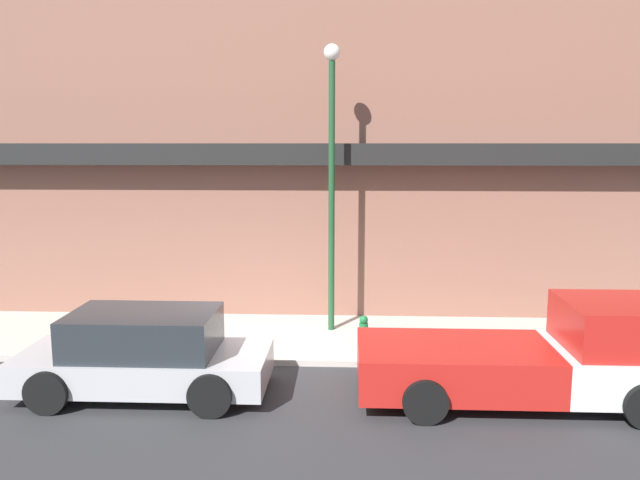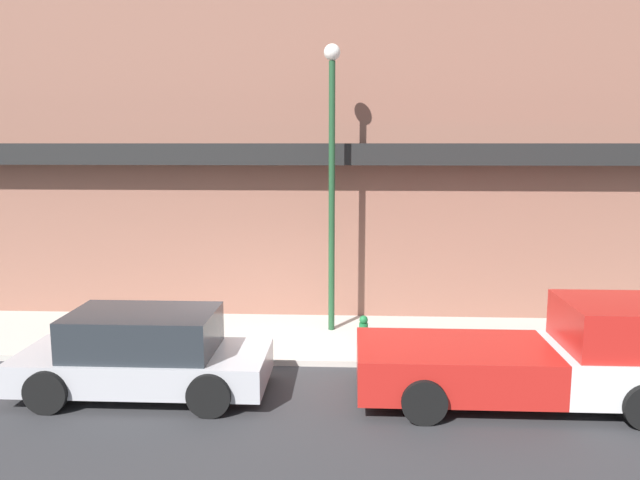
% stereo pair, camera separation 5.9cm
% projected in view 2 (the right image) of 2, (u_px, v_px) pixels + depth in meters
% --- Properties ---
extents(ground_plane, '(80.00, 80.00, 0.00)m').
position_uv_depth(ground_plane, '(262.00, 366.00, 12.31)').
color(ground_plane, '#2D2D30').
extents(sidewalk, '(36.00, 3.30, 0.12)m').
position_uv_depth(sidewalk, '(273.00, 337.00, 13.93)').
color(sidewalk, '#B7B2A8').
rests_on(sidewalk, ground).
extents(building, '(19.80, 3.80, 11.29)m').
position_uv_depth(building, '(285.00, 93.00, 16.17)').
color(building, brown).
rests_on(building, ground).
extents(pickup_truck, '(5.45, 2.15, 1.75)m').
position_uv_depth(pickup_truck, '(543.00, 358.00, 10.50)').
color(pickup_truck, silver).
rests_on(pickup_truck, ground).
extents(parked_car, '(4.30, 1.98, 1.47)m').
position_uv_depth(parked_car, '(144.00, 354.00, 10.85)').
color(parked_car, '#ADADB2').
rests_on(parked_car, ground).
extents(fire_hydrant, '(0.19, 0.19, 0.68)m').
position_uv_depth(fire_hydrant, '(363.00, 331.00, 13.02)').
color(fire_hydrant, '#196633').
rests_on(fire_hydrant, sidewalk).
extents(street_lamp, '(0.36, 0.36, 6.34)m').
position_uv_depth(street_lamp, '(332.00, 159.00, 13.72)').
color(street_lamp, '#1E4728').
rests_on(street_lamp, sidewalk).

